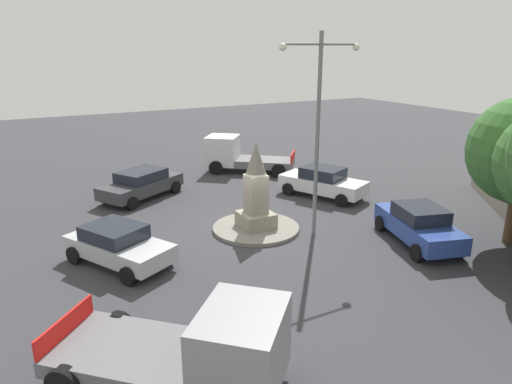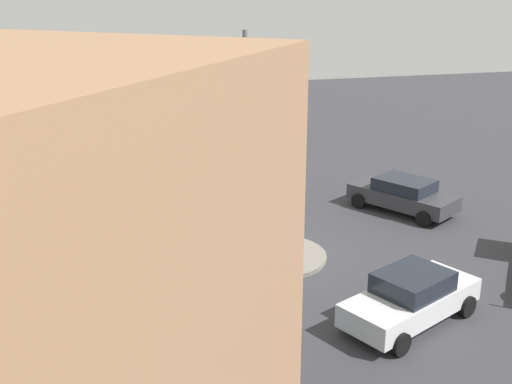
{
  "view_description": "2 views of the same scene",
  "coord_description": "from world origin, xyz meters",
  "px_view_note": "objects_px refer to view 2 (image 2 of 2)",
  "views": [
    {
      "loc": [
        8.54,
        15.87,
        7.35
      ],
      "look_at": [
        0.36,
        0.67,
        1.92
      ],
      "focal_mm": 32.19,
      "sensor_mm": 36.0,
      "label": 1
    },
    {
      "loc": [
        -19.09,
        5.98,
        9.16
      ],
      "look_at": [
        0.82,
        0.45,
        2.23
      ],
      "focal_mm": 43.68,
      "sensor_mm": 36.0,
      "label": 2
    }
  ],
  "objects_px": {
    "car_silver_waiting": "(224,189)",
    "car_blue_parked_left": "(175,326)",
    "car_white_passing": "(411,297)",
    "tree_far_corner": "(106,288)",
    "monument": "(275,213)",
    "streetlamp": "(246,140)",
    "car_dark_grey_far_side": "(403,194)",
    "truck_grey_near_island": "(46,200)"
  },
  "relations": [
    {
      "from": "tree_far_corner",
      "to": "truck_grey_near_island",
      "type": "bearing_deg",
      "value": 7.93
    },
    {
      "from": "monument",
      "to": "car_white_passing",
      "type": "xyz_separation_m",
      "value": [
        -5.19,
        -2.42,
        -0.89
      ]
    },
    {
      "from": "streetlamp",
      "to": "car_dark_grey_far_side",
      "type": "height_order",
      "value": "streetlamp"
    },
    {
      "from": "monument",
      "to": "car_blue_parked_left",
      "type": "bearing_deg",
      "value": 139.55
    },
    {
      "from": "car_blue_parked_left",
      "to": "tree_far_corner",
      "type": "bearing_deg",
      "value": 152.48
    },
    {
      "from": "monument",
      "to": "tree_far_corner",
      "type": "distance_m",
      "value": 10.25
    },
    {
      "from": "car_silver_waiting",
      "to": "car_white_passing",
      "type": "relative_size",
      "value": 0.92
    },
    {
      "from": "monument",
      "to": "car_white_passing",
      "type": "distance_m",
      "value": 5.8
    },
    {
      "from": "streetlamp",
      "to": "car_white_passing",
      "type": "relative_size",
      "value": 1.69
    },
    {
      "from": "monument",
      "to": "car_white_passing",
      "type": "bearing_deg",
      "value": -155.04
    },
    {
      "from": "car_white_passing",
      "to": "car_silver_waiting",
      "type": "bearing_deg",
      "value": 14.87
    },
    {
      "from": "car_silver_waiting",
      "to": "car_dark_grey_far_side",
      "type": "height_order",
      "value": "car_dark_grey_far_side"
    },
    {
      "from": "truck_grey_near_island",
      "to": "tree_far_corner",
      "type": "xyz_separation_m",
      "value": [
        -13.71,
        -1.91,
        2.68
      ]
    },
    {
      "from": "car_silver_waiting",
      "to": "truck_grey_near_island",
      "type": "relative_size",
      "value": 0.82
    },
    {
      "from": "car_blue_parked_left",
      "to": "truck_grey_near_island",
      "type": "xyz_separation_m",
      "value": [
        10.5,
        3.58,
        0.23
      ]
    },
    {
      "from": "tree_far_corner",
      "to": "streetlamp",
      "type": "bearing_deg",
      "value": -34.95
    },
    {
      "from": "monument",
      "to": "car_silver_waiting",
      "type": "relative_size",
      "value": 0.83
    },
    {
      "from": "car_silver_waiting",
      "to": "car_white_passing",
      "type": "bearing_deg",
      "value": -165.13
    },
    {
      "from": "truck_grey_near_island",
      "to": "car_silver_waiting",
      "type": "bearing_deg",
      "value": -88.15
    },
    {
      "from": "car_silver_waiting",
      "to": "truck_grey_near_island",
      "type": "distance_m",
      "value": 7.3
    },
    {
      "from": "car_silver_waiting",
      "to": "car_white_passing",
      "type": "distance_m",
      "value": 11.37
    },
    {
      "from": "tree_far_corner",
      "to": "monument",
      "type": "bearing_deg",
      "value": -35.83
    },
    {
      "from": "car_silver_waiting",
      "to": "car_blue_parked_left",
      "type": "xyz_separation_m",
      "value": [
        -10.73,
        3.71,
        0.04
      ]
    },
    {
      "from": "car_silver_waiting",
      "to": "car_dark_grey_far_side",
      "type": "distance_m",
      "value": 7.59
    },
    {
      "from": "monument",
      "to": "car_dark_grey_far_side",
      "type": "relative_size",
      "value": 0.76
    },
    {
      "from": "car_silver_waiting",
      "to": "tree_far_corner",
      "type": "bearing_deg",
      "value": 158.88
    },
    {
      "from": "truck_grey_near_island",
      "to": "car_blue_parked_left",
      "type": "bearing_deg",
      "value": -161.17
    },
    {
      "from": "car_blue_parked_left",
      "to": "truck_grey_near_island",
      "type": "relative_size",
      "value": 0.85
    },
    {
      "from": "streetlamp",
      "to": "car_silver_waiting",
      "type": "relative_size",
      "value": 1.82
    },
    {
      "from": "car_blue_parked_left",
      "to": "car_dark_grey_far_side",
      "type": "distance_m",
      "value": 13.46
    },
    {
      "from": "car_silver_waiting",
      "to": "monument",
      "type": "bearing_deg",
      "value": -175.07
    },
    {
      "from": "car_white_passing",
      "to": "truck_grey_near_island",
      "type": "distance_m",
      "value": 14.83
    },
    {
      "from": "car_blue_parked_left",
      "to": "car_silver_waiting",
      "type": "bearing_deg",
      "value": -19.09
    },
    {
      "from": "streetlamp",
      "to": "truck_grey_near_island",
      "type": "bearing_deg",
      "value": 40.13
    },
    {
      "from": "car_dark_grey_far_side",
      "to": "tree_far_corner",
      "type": "bearing_deg",
      "value": 132.01
    },
    {
      "from": "car_white_passing",
      "to": "streetlamp",
      "type": "bearing_deg",
      "value": 50.0
    },
    {
      "from": "streetlamp",
      "to": "tree_far_corner",
      "type": "height_order",
      "value": "streetlamp"
    },
    {
      "from": "car_white_passing",
      "to": "car_dark_grey_far_side",
      "type": "xyz_separation_m",
      "value": [
        8.28,
        -4.17,
        -0.02
      ]
    },
    {
      "from": "car_blue_parked_left",
      "to": "car_white_passing",
      "type": "xyz_separation_m",
      "value": [
        -0.25,
        -6.63,
        0.0
      ]
    },
    {
      "from": "streetlamp",
      "to": "car_blue_parked_left",
      "type": "distance_m",
      "value": 5.73
    },
    {
      "from": "car_dark_grey_far_side",
      "to": "truck_grey_near_island",
      "type": "distance_m",
      "value": 14.6
    },
    {
      "from": "car_silver_waiting",
      "to": "tree_far_corner",
      "type": "relative_size",
      "value": 0.76
    }
  ]
}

